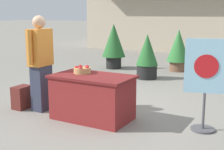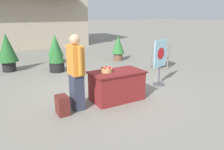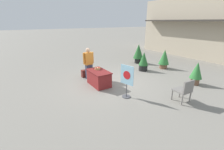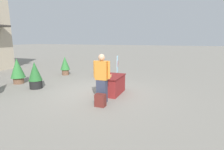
{
  "view_description": "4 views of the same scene",
  "coord_description": "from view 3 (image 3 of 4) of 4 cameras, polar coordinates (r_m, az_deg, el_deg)",
  "views": [
    {
      "loc": [
        2.75,
        -4.83,
        1.73
      ],
      "look_at": [
        0.33,
        -0.52,
        0.76
      ],
      "focal_mm": 50.0,
      "sensor_mm": 36.0,
      "label": 1
    },
    {
      "loc": [
        -2.68,
        -5.09,
        2.13
      ],
      "look_at": [
        0.15,
        -0.19,
        0.52
      ],
      "focal_mm": 35.0,
      "sensor_mm": 36.0,
      "label": 2
    },
    {
      "loc": [
        6.17,
        -3.85,
        3.02
      ],
      "look_at": [
        0.37,
        -0.08,
        0.52
      ],
      "focal_mm": 24.0,
      "sensor_mm": 36.0,
      "label": 3
    },
    {
      "loc": [
        -6.42,
        -3.09,
        2.19
      ],
      "look_at": [
        0.36,
        -0.51,
        0.7
      ],
      "focal_mm": 28.0,
      "sensor_mm": 36.0,
      "label": 4
    }
  ],
  "objects": [
    {
      "name": "person_visitor",
      "position": [
        8.18,
        -8.88,
        4.35
      ],
      "size": [
        0.27,
        0.61,
        1.7
      ],
      "rotation": [
        0.0,
        0.0,
        0.02
      ],
      "color": "#33384C",
      "rests_on": "ground_plane"
    },
    {
      "name": "potted_plant_near_right",
      "position": [
        10.59,
        19.27,
        6.06
      ],
      "size": [
        0.68,
        0.68,
        1.27
      ],
      "color": "brown",
      "rests_on": "ground_plane"
    },
    {
      "name": "storefront_building",
      "position": [
        16.75,
        31.16,
        15.27
      ],
      "size": [
        9.73,
        5.65,
        4.95
      ],
      "color": "#B7A88E",
      "rests_on": "ground_plane"
    },
    {
      "name": "potted_plant_near_left",
      "position": [
        11.47,
        10.01,
        8.42
      ],
      "size": [
        0.74,
        0.74,
        1.43
      ],
      "color": "black",
      "rests_on": "ground_plane"
    },
    {
      "name": "potted_plant_far_right",
      "position": [
        9.76,
        11.94,
        5.17
      ],
      "size": [
        0.59,
        0.59,
        1.2
      ],
      "color": "black",
      "rests_on": "ground_plane"
    },
    {
      "name": "backpack",
      "position": [
        8.67,
        -10.4,
        0.58
      ],
      "size": [
        0.24,
        0.34,
        0.42
      ],
      "color": "maroon",
      "rests_on": "ground_plane"
    },
    {
      "name": "poster_board",
      "position": [
        6.11,
        5.67,
        -1.9
      ],
      "size": [
        0.6,
        0.36,
        1.38
      ],
      "rotation": [
        0.0,
        0.0,
        -1.3
      ],
      "color": "#4C4C51",
      "rests_on": "ground_plane"
    },
    {
      "name": "potted_plant_far_left",
      "position": [
        8.49,
        29.49,
        0.92
      ],
      "size": [
        0.58,
        0.58,
        1.15
      ],
      "color": "brown",
      "rests_on": "ground_plane"
    },
    {
      "name": "display_table",
      "position": [
        7.42,
        -5.03,
        -1.15
      ],
      "size": [
        1.33,
        0.78,
        0.74
      ],
      "color": "maroon",
      "rests_on": "ground_plane"
    },
    {
      "name": "patio_chair",
      "position": [
        6.43,
        25.86,
        -5.03
      ],
      "size": [
        0.59,
        0.59,
        0.95
      ],
      "rotation": [
        0.0,
        0.0,
        3.06
      ],
      "color": "gray",
      "rests_on": "ground_plane"
    },
    {
      "name": "ground_plane",
      "position": [
        7.88,
        -0.97,
        -2.71
      ],
      "size": [
        120.0,
        120.0,
        0.0
      ],
      "primitive_type": "plane",
      "color": "gray"
    },
    {
      "name": "apple_basket",
      "position": [
        7.53,
        -5.5,
        2.58
      ],
      "size": [
        0.29,
        0.29,
        0.13
      ],
      "color": "tan",
      "rests_on": "display_table"
    }
  ]
}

